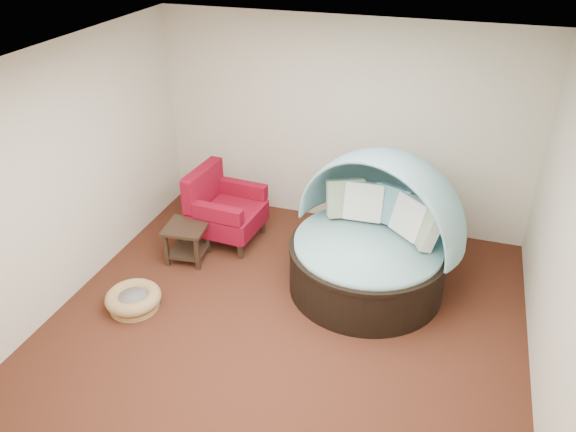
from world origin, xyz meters
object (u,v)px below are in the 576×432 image
(canopy_daybed, at_px, (374,229))
(red_armchair, at_px, (223,208))
(side_table, at_px, (187,238))
(pet_basket, at_px, (134,299))

(canopy_daybed, relative_size, red_armchair, 2.33)
(red_armchair, distance_m, side_table, 0.65)
(side_table, bearing_deg, canopy_daybed, 4.71)
(pet_basket, height_order, red_armchair, red_armchair)
(canopy_daybed, distance_m, pet_basket, 2.82)
(pet_basket, xyz_separation_m, red_armchair, (0.38, 1.67, 0.35))
(canopy_daybed, xyz_separation_m, side_table, (-2.30, -0.19, -0.45))
(canopy_daybed, bearing_deg, side_table, -155.68)
(canopy_daybed, height_order, red_armchair, canopy_daybed)
(pet_basket, distance_m, side_table, 1.10)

